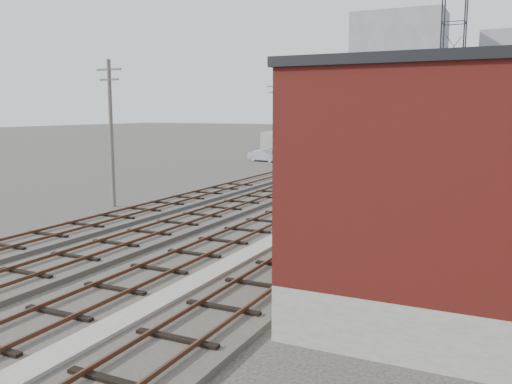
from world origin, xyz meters
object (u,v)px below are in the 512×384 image
Objects in this scene: car_silver at (265,156)px; car_grey at (287,154)px; car_red at (298,158)px; signal_mast at (297,217)px; switch_stand at (308,181)px; site_trailer at (353,156)px.

car_silver reaches higher than car_grey.
signal_mast is at bearing -169.32° from car_red.
switch_stand is (-7.91, 22.64, -1.88)m from signal_mast.
site_trailer is 6.35m from car_red.
signal_mast is 46.69m from car_silver.
car_silver is at bearing 52.80° from car_red.
car_silver is (-12.50, 19.32, 0.03)m from switch_stand.
car_grey is at bearing 112.72° from signal_mast.
switch_stand is at bearing -83.96° from site_trailer.
site_trailer is at bearing 102.88° from signal_mast.
site_trailer is at bearing -102.96° from car_red.
car_red is 5.75m from car_silver.
signal_mast is 0.72× the size of site_trailer.
switch_stand is 0.23× the size of site_trailer.
site_trailer reaches higher than switch_stand.
car_grey is at bearing -2.08° from car_silver.
site_trailer is 12.77m from car_grey.
car_red is at bearing 111.20° from signal_mast.
car_grey is (-19.42, 46.39, -1.87)m from signal_mast.
switch_stand reaches higher than car_silver.
signal_mast is at bearing -137.87° from car_grey.
car_red is 8.15m from car_grey.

